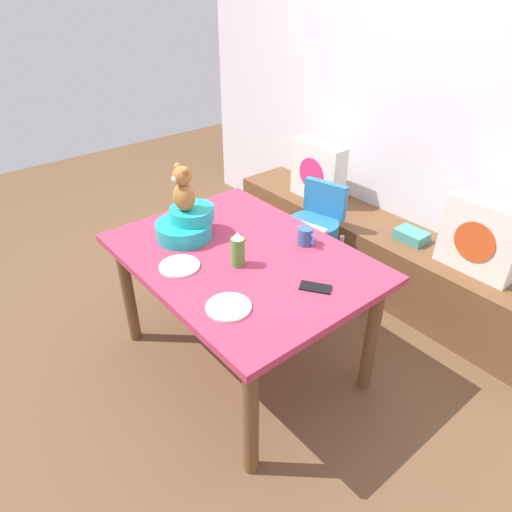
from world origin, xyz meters
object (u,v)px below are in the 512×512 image
object	(u,v)px
coffee_mug	(305,236)
dinner_plate_far	(179,266)
dinner_plate_near	(229,307)
book_stack	(411,236)
highchair	(314,226)
ketchup_bottle	(238,250)
dining_table	(241,270)
pillow_floral_right	(481,238)
teddy_bear	(183,189)
cell_phone	(315,287)
infant_seat_teal	(187,225)
pillow_floral_left	(318,171)

from	to	relation	value
coffee_mug	dinner_plate_far	bearing A→B (deg)	-110.29
dinner_plate_near	dinner_plate_far	distance (m)	0.41
book_stack	highchair	xyz separation A→B (m)	(-0.46, -0.44, 0.03)
coffee_mug	ketchup_bottle	bearing A→B (deg)	-99.65
dining_table	ketchup_bottle	world-z (taller)	ketchup_bottle
pillow_floral_right	teddy_bear	bearing A→B (deg)	-126.45
ketchup_bottle	cell_phone	distance (m)	0.42
dining_table	dinner_plate_near	xyz separation A→B (m)	(0.31, -0.31, 0.10)
teddy_bear	ketchup_bottle	world-z (taller)	teddy_bear
cell_phone	ketchup_bottle	bearing A→B (deg)	78.20
infant_seat_teal	ketchup_bottle	size ratio (longest dim) A/B	1.78
dining_table	cell_phone	xyz separation A→B (m)	(0.45, 0.09, 0.10)
pillow_floral_right	dining_table	distance (m)	1.39
book_stack	highchair	bearing A→B (deg)	-136.70
infant_seat_teal	pillow_floral_right	bearing A→B (deg)	53.54
pillow_floral_left	ketchup_bottle	distance (m)	1.48
pillow_floral_left	pillow_floral_right	xyz separation A→B (m)	(1.29, 0.00, 0.00)
teddy_bear	dinner_plate_near	xyz separation A→B (m)	(0.65, -0.20, -0.27)
dining_table	highchair	xyz separation A→B (m)	(-0.25, 0.81, -0.12)
pillow_floral_right	infant_seat_teal	world-z (taller)	same
dinner_plate_near	ketchup_bottle	bearing A→B (deg)	135.46
pillow_floral_right	dinner_plate_near	world-z (taller)	pillow_floral_right
pillow_floral_left	infant_seat_teal	bearing A→B (deg)	-77.32
book_stack	dinner_plate_far	world-z (taller)	dinner_plate_far
pillow_floral_left	highchair	distance (m)	0.59
dinner_plate_near	cell_phone	bearing A→B (deg)	71.07
pillow_floral_right	dining_table	size ratio (longest dim) A/B	0.33
highchair	dinner_plate_near	distance (m)	1.27
pillow_floral_right	teddy_bear	world-z (taller)	teddy_bear
teddy_bear	pillow_floral_left	bearing A→B (deg)	102.68
infant_seat_teal	highchair	bearing A→B (deg)	84.80
coffee_mug	teddy_bear	bearing A→B (deg)	-137.11
infant_seat_teal	dinner_plate_near	bearing A→B (deg)	-17.15
dinner_plate_near	dinner_plate_far	bearing A→B (deg)	179.49
dining_table	cell_phone	distance (m)	0.47
cell_phone	dinner_plate_far	bearing A→B (deg)	91.60
pillow_floral_right	book_stack	xyz separation A→B (m)	(-0.44, 0.02, -0.19)
pillow_floral_left	dinner_plate_near	distance (m)	1.80
pillow_floral_left	ketchup_bottle	xyz separation A→B (m)	(0.70, -1.29, 0.15)
pillow_floral_right	dinner_plate_far	distance (m)	1.70
ketchup_bottle	pillow_floral_right	bearing A→B (deg)	65.73
dining_table	teddy_bear	bearing A→B (deg)	-161.69
highchair	teddy_bear	world-z (taller)	teddy_bear
highchair	infant_seat_teal	size ratio (longest dim) A/B	2.39
dinner_plate_near	dinner_plate_far	xyz separation A→B (m)	(-0.41, 0.00, 0.00)
ketchup_bottle	dinner_plate_far	distance (m)	0.30
infant_seat_teal	book_stack	bearing A→B (deg)	68.01
ketchup_bottle	coffee_mug	size ratio (longest dim) A/B	1.54
highchair	dinner_plate_far	bearing A→B (deg)	-82.19
ketchup_bottle	dinner_plate_near	distance (m)	0.35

